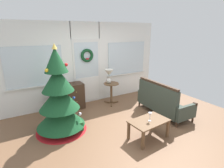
{
  "coord_description": "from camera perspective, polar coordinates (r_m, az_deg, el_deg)",
  "views": [
    {
      "loc": [
        -2.11,
        -3.16,
        2.3
      ],
      "look_at": [
        0.05,
        0.55,
        1.0
      ],
      "focal_mm": 28.59,
      "sensor_mm": 36.0,
      "label": 1
    }
  ],
  "objects": [
    {
      "name": "table_lamp",
      "position": [
        5.56,
        -0.97,
        3.08
      ],
      "size": [
        0.28,
        0.28,
        0.44
      ],
      "color": "silver",
      "rests_on": "side_table"
    },
    {
      "name": "gift_box",
      "position": [
        4.43,
        -10.94,
        -13.02
      ],
      "size": [
        0.23,
        0.21,
        0.23
      ],
      "primitive_type": "cube",
      "color": "#266633",
      "rests_on": "ground"
    },
    {
      "name": "ground_plane",
      "position": [
        4.44,
        3.12,
        -14.37
      ],
      "size": [
        6.76,
        6.76,
        0.0
      ],
      "primitive_type": "plane",
      "color": "brown"
    },
    {
      "name": "settee_sofa",
      "position": [
        5.22,
        15.54,
        -5.42
      ],
      "size": [
        0.75,
        1.62,
        0.96
      ],
      "color": "#3D281C",
      "rests_on": "ground"
    },
    {
      "name": "side_table",
      "position": [
        5.69,
        -0.23,
        -1.69
      ],
      "size": [
        0.5,
        0.48,
        0.69
      ],
      "color": "brown",
      "rests_on": "ground"
    },
    {
      "name": "dresser_cabinet",
      "position": [
        5.48,
        -13.77,
        -4.06
      ],
      "size": [
        0.9,
        0.45,
        0.78
      ],
      "color": "#3D281C",
      "rests_on": "ground"
    },
    {
      "name": "christmas_tree",
      "position": [
        4.26,
        -16.5,
        -5.36
      ],
      "size": [
        1.18,
        1.18,
        2.04
      ],
      "color": "#4C331E",
      "rests_on": "ground"
    },
    {
      "name": "back_wall_with_door",
      "position": [
        5.74,
        -8.21,
        6.46
      ],
      "size": [
        5.2,
        0.19,
        2.55
      ],
      "color": "white",
      "rests_on": "ground"
    },
    {
      "name": "wine_glass",
      "position": [
        3.93,
        12.07,
        -9.62
      ],
      "size": [
        0.08,
        0.08,
        0.2
      ],
      "color": "silver",
      "rests_on": "coffee_table"
    },
    {
      "name": "coffee_table",
      "position": [
        4.04,
        11.69,
        -12.15
      ],
      "size": [
        0.88,
        0.59,
        0.43
      ],
      "color": "brown",
      "rests_on": "ground"
    }
  ]
}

